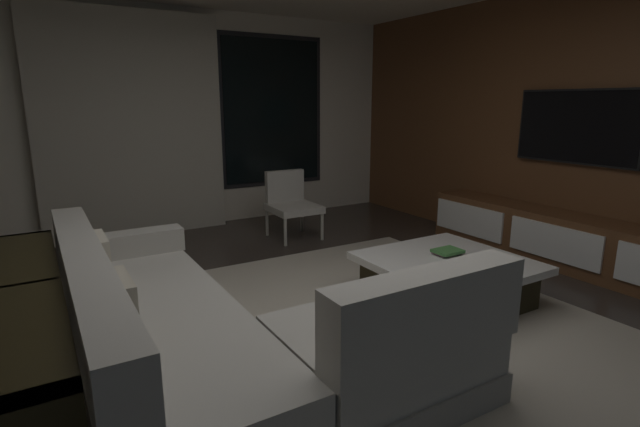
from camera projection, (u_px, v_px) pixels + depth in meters
floor at (332, 342)px, 3.24m from camera, size 9.20×9.20×0.00m
back_wall_with_window at (172, 122)px, 5.92m from camera, size 6.60×0.30×2.70m
media_wall at (609, 128)px, 4.47m from camera, size 0.12×7.80×2.70m
area_rug at (382, 335)px, 3.33m from camera, size 3.20×3.80×0.01m
sectional_couch at (214, 336)px, 2.72m from camera, size 1.98×2.50×0.82m
coffee_table at (446, 279)px, 3.86m from camera, size 1.16×1.16×0.36m
book_stack_on_coffee_table at (447, 252)px, 3.94m from camera, size 0.24×0.19×0.05m
accent_chair_near_window at (291, 201)px, 5.70m from camera, size 0.55×0.57×0.78m
media_console at (572, 244)px, 4.61m from camera, size 0.46×3.10×0.52m
mounted_tv at (577, 127)px, 4.62m from camera, size 0.05×1.24×0.71m
console_table_behind_couch at (23, 346)px, 2.34m from camera, size 0.40×2.10×0.74m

